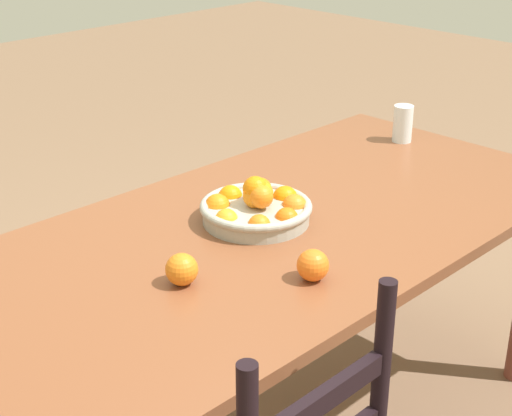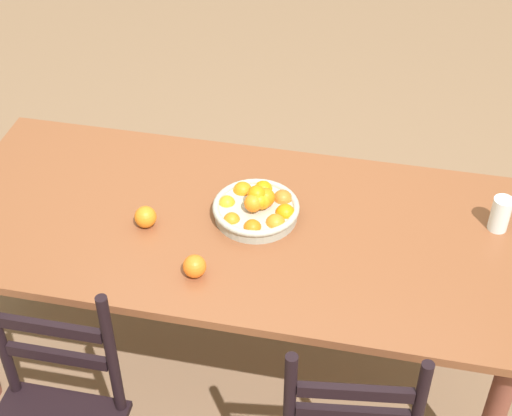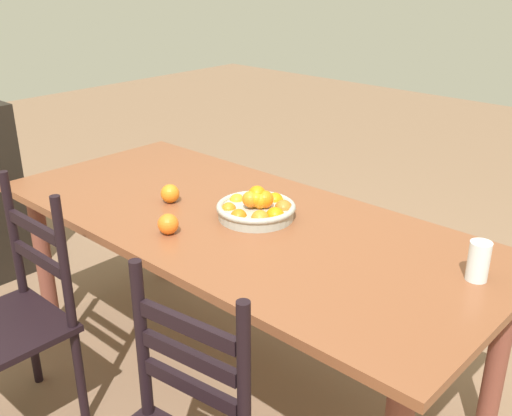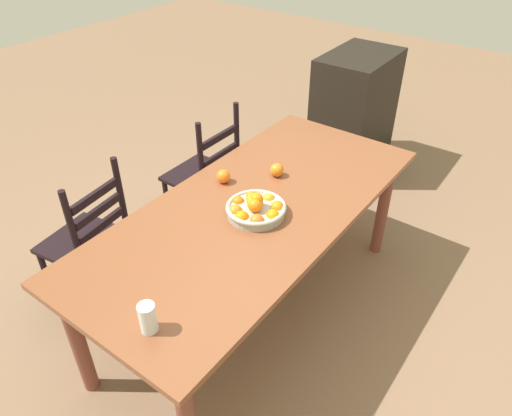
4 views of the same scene
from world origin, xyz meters
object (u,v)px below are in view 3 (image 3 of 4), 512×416
(chair_by_cabinet, at_px, (13,323))
(drinking_glass, at_px, (479,261))
(dining_table, at_px, (238,239))
(orange_loose_1, at_px, (170,193))
(fruit_bowl, at_px, (257,208))
(orange_loose_0, at_px, (168,224))

(chair_by_cabinet, xyz_separation_m, drinking_glass, (-1.33, -0.91, 0.38))
(dining_table, height_order, orange_loose_1, orange_loose_1)
(fruit_bowl, height_order, orange_loose_1, fruit_bowl)
(fruit_bowl, bearing_deg, dining_table, 40.46)
(dining_table, height_order, chair_by_cabinet, chair_by_cabinet)
(drinking_glass, bearing_deg, orange_loose_1, 11.16)
(fruit_bowl, distance_m, orange_loose_1, 0.39)
(orange_loose_0, xyz_separation_m, drinking_glass, (-0.97, -0.44, 0.03))
(orange_loose_1, xyz_separation_m, drinking_glass, (-1.21, -0.24, 0.03))
(dining_table, height_order, drinking_glass, drinking_glass)
(orange_loose_0, height_order, orange_loose_1, same)
(orange_loose_0, distance_m, orange_loose_1, 0.31)
(dining_table, height_order, orange_loose_0, orange_loose_0)
(fruit_bowl, xyz_separation_m, orange_loose_0, (0.14, 0.33, -0.00))
(orange_loose_0, bearing_deg, fruit_bowl, -113.21)
(fruit_bowl, distance_m, drinking_glass, 0.84)
(chair_by_cabinet, relative_size, fruit_bowl, 3.12)
(orange_loose_0, bearing_deg, orange_loose_1, -40.93)
(orange_loose_0, relative_size, orange_loose_1, 1.00)
(orange_loose_0, relative_size, drinking_glass, 0.60)
(chair_by_cabinet, height_order, drinking_glass, chair_by_cabinet)
(dining_table, xyz_separation_m, chair_by_cabinet, (0.44, 0.75, -0.23))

